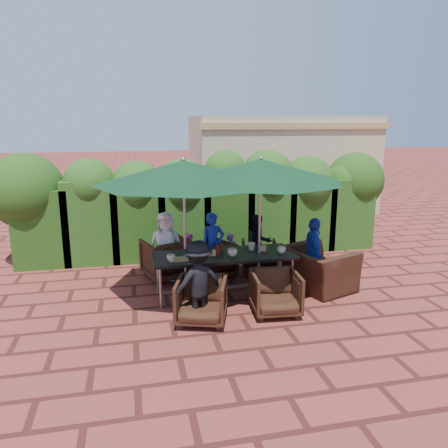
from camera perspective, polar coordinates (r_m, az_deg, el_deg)
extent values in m
plane|color=maroon|center=(8.17, 0.22, -8.50)|extent=(80.00, 80.00, 0.00)
cube|color=black|center=(7.71, 0.01, -4.13)|extent=(2.50, 0.90, 0.05)
cube|color=gray|center=(7.92, 0.01, -8.31)|extent=(2.30, 0.05, 0.05)
cylinder|color=gray|center=(7.36, -8.28, -8.23)|extent=(0.05, 0.05, 0.70)
cylinder|color=gray|center=(8.02, -8.64, -6.43)|extent=(0.05, 0.05, 0.70)
cylinder|color=gray|center=(7.83, 8.86, -6.91)|extent=(0.05, 0.05, 0.70)
cylinder|color=gray|center=(8.45, 7.17, -5.34)|extent=(0.05, 0.05, 0.70)
cylinder|color=gray|center=(7.81, -4.96, -9.51)|extent=(0.44, 0.44, 0.03)
cylinder|color=gray|center=(7.43, -5.14, -1.05)|extent=(0.04, 0.04, 2.40)
cone|color=black|center=(7.25, -5.31, 6.79)|extent=(2.97, 2.97, 0.38)
sphere|color=gray|center=(7.23, -5.34, 8.36)|extent=(0.08, 0.08, 0.08)
cylinder|color=gray|center=(8.04, 4.50, -8.81)|extent=(0.44, 0.44, 0.03)
cylinder|color=gray|center=(7.67, 4.66, -0.58)|extent=(0.04, 0.04, 2.40)
cone|color=black|center=(7.50, 4.80, 7.01)|extent=(2.86, 2.86, 0.38)
sphere|color=gray|center=(7.48, 4.83, 8.54)|extent=(0.08, 0.08, 0.08)
imported|color=black|center=(8.68, -7.48, -4.26)|extent=(1.05, 1.01, 0.87)
imported|color=black|center=(8.63, -1.66, -4.52)|extent=(1.00, 0.98, 0.79)
imported|color=black|center=(9.02, 4.61, -4.04)|extent=(0.82, 0.79, 0.71)
imported|color=black|center=(6.78, -2.98, -9.70)|extent=(0.92, 0.89, 0.77)
imported|color=black|center=(7.11, 6.75, -8.68)|extent=(0.80, 0.76, 0.77)
imported|color=black|center=(8.20, 12.22, -4.89)|extent=(1.13, 1.38, 1.03)
imported|color=white|center=(8.53, -7.60, -2.89)|extent=(0.73, 0.51, 1.35)
imported|color=#2034AE|center=(8.57, -1.45, -2.84)|extent=(0.54, 0.48, 1.31)
imported|color=black|center=(8.94, 4.48, -2.55)|extent=(0.60, 0.40, 1.20)
imported|color=black|center=(6.69, -3.47, -7.58)|extent=(0.91, 0.61, 1.30)
imported|color=#2034AE|center=(8.21, 11.58, -3.77)|extent=(0.49, 0.82, 1.33)
imported|color=#D34A74|center=(8.80, -4.43, -3.98)|extent=(0.35, 0.31, 0.86)
imported|color=#8850AF|center=(8.93, 0.88, -3.80)|extent=(0.32, 0.27, 0.82)
imported|color=#248632|center=(12.18, 3.48, 2.54)|extent=(1.53, 0.89, 1.54)
imported|color=#D34A74|center=(12.66, 7.82, 3.23)|extent=(0.85, 0.56, 1.71)
imported|color=#9A98A0|center=(12.96, 10.40, 3.06)|extent=(1.06, 1.02, 1.58)
imported|color=beige|center=(7.37, -6.92, -4.41)|extent=(0.14, 0.14, 0.11)
imported|color=beige|center=(7.71, -4.37, -3.49)|extent=(0.14, 0.14, 0.13)
imported|color=beige|center=(7.58, 1.10, -3.73)|extent=(0.17, 0.17, 0.13)
imported|color=beige|center=(7.94, 3.61, -2.94)|extent=(0.14, 0.14, 0.13)
imported|color=beige|center=(7.81, 7.50, -3.37)|extent=(0.15, 0.15, 0.12)
cylinder|color=#B20C0A|center=(7.65, -0.89, -3.41)|extent=(0.04, 0.04, 0.17)
cylinder|color=#4C230C|center=(7.77, -0.26, -3.15)|extent=(0.04, 0.04, 0.17)
cube|color=tan|center=(7.44, -5.87, -4.59)|extent=(0.35, 0.25, 0.02)
cube|color=tan|center=(7.61, -1.54, -3.78)|extent=(0.12, 0.06, 0.10)
cube|color=tan|center=(7.90, 5.08, -3.19)|extent=(0.12, 0.06, 0.10)
cube|color=#1C3B10|center=(10.13, -22.49, -0.33)|extent=(1.15, 0.95, 1.65)
sphere|color=#1C3B10|center=(10.00, -22.85, 3.72)|extent=(1.00, 1.00, 1.00)
cube|color=#1C3B10|center=(9.98, -16.89, 0.40)|extent=(1.15, 0.95, 1.82)
sphere|color=#1C3B10|center=(9.84, -17.20, 5.00)|extent=(1.11, 1.11, 1.11)
cube|color=#1C3B10|center=(9.95, -11.13, 0.40)|extent=(1.15, 0.95, 1.72)
sphere|color=#1C3B10|center=(9.82, -11.32, 4.72)|extent=(1.17, 1.17, 1.17)
cube|color=#1C3B10|center=(10.02, -5.41, 0.64)|extent=(1.15, 0.95, 1.70)
sphere|color=#1C3B10|center=(9.88, -5.50, 4.89)|extent=(1.24, 1.24, 1.24)
cube|color=#1C3B10|center=(10.15, 0.19, 1.81)|extent=(1.15, 0.95, 2.03)
sphere|color=#1C3B10|center=(10.01, 0.19, 6.96)|extent=(0.95, 0.95, 0.95)
cube|color=#1C3B10|center=(10.42, 5.57, 1.57)|extent=(1.15, 0.95, 1.86)
sphere|color=#1C3B10|center=(10.29, 5.67, 6.12)|extent=(1.26, 1.26, 1.26)
cube|color=#1C3B10|center=(10.78, 10.63, 1.33)|extent=(1.15, 0.95, 1.69)
sphere|color=#1C3B10|center=(10.66, 10.80, 5.25)|extent=(1.30, 1.30, 1.30)
cube|color=#1C3B10|center=(11.20, 15.36, 1.53)|extent=(1.15, 0.95, 1.69)
sphere|color=#1C3B10|center=(11.08, 15.59, 5.31)|extent=(0.97, 0.97, 0.97)
sphere|color=#1C3B10|center=(10.15, -24.44, 3.97)|extent=(1.60, 1.60, 1.60)
sphere|color=#1C3B10|center=(11.31, 16.71, 5.43)|extent=(1.40, 1.40, 1.40)
cube|color=beige|center=(15.37, 7.44, 7.79)|extent=(6.00, 3.00, 3.20)
cube|color=tan|center=(13.95, 9.63, 12.53)|extent=(6.20, 0.25, 0.20)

